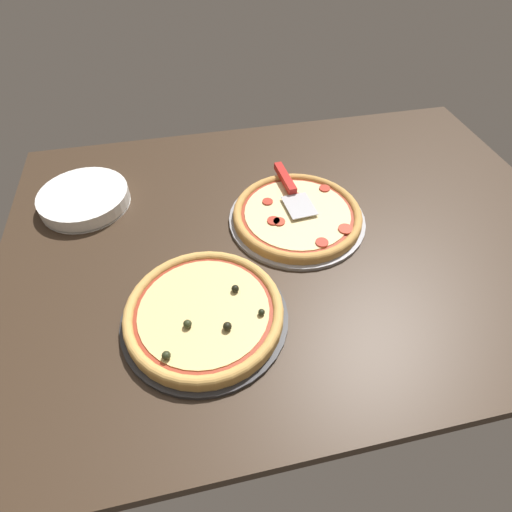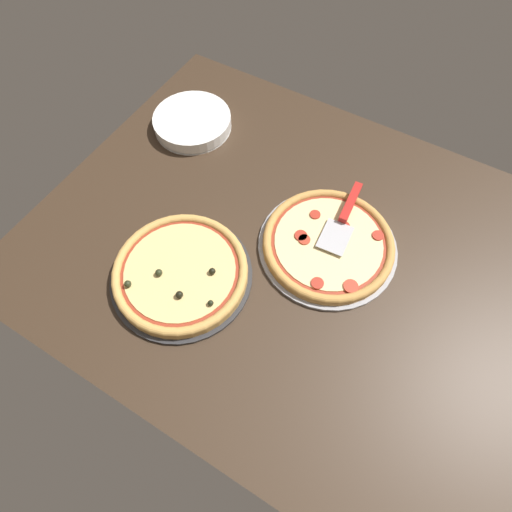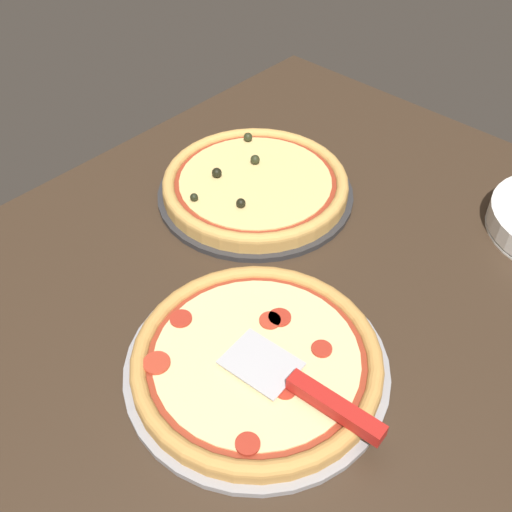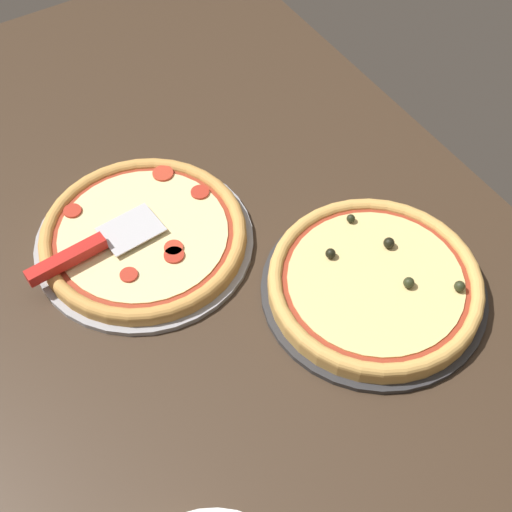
{
  "view_description": "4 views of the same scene",
  "coord_description": "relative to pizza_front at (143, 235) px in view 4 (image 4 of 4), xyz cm",
  "views": [
    {
      "loc": [
        25.56,
        71.95,
        72.31
      ],
      "look_at": [
        12.09,
        9.22,
        3.0
      ],
      "focal_mm": 28.0,
      "sensor_mm": 36.0,
      "label": 1
    },
    {
      "loc": [
        -12.65,
        51.56,
        90.76
      ],
      "look_at": [
        12.09,
        9.22,
        3.0
      ],
      "focal_mm": 28.0,
      "sensor_mm": 36.0,
      "label": 2
    },
    {
      "loc": [
        -37.53,
        -36.85,
        68.42
      ],
      "look_at": [
        12.09,
        9.22,
        3.0
      ],
      "focal_mm": 42.0,
      "sensor_mm": 36.0,
      "label": 3
    },
    {
      "loc": [
        70.79,
        -27.16,
        93.34
      ],
      "look_at": [
        12.09,
        9.22,
        3.0
      ],
      "focal_mm": 50.0,
      "sensor_mm": 36.0,
      "label": 4
    }
  ],
  "objects": [
    {
      "name": "pizza_back",
      "position": [
        28.05,
        26.34,
        0.45
      ],
      "size": [
        33.58,
        33.58,
        4.38
      ],
      "color": "tan",
      "rests_on": "pizza_pan_back"
    },
    {
      "name": "serving_spatula",
      "position": [
        -0.21,
        -10.53,
        2.18
      ],
      "size": [
        7.94,
        23.19,
        2.0
      ],
      "color": "#B7B7BC",
      "rests_on": "pizza_front"
    },
    {
      "name": "pizza_pan_back",
      "position": [
        28.05,
        26.33,
        -1.75
      ],
      "size": [
        35.73,
        35.73,
        1.0
      ],
      "primitive_type": "cylinder",
      "color": "#2D2D30",
      "rests_on": "ground_plane"
    },
    {
      "name": "ground_plane",
      "position": [
        1.94,
        3.94,
        -4.05
      ],
      "size": [
        148.8,
        108.12,
        3.6
      ],
      "primitive_type": "cube",
      "color": "#38281C"
    },
    {
      "name": "pizza_pan_front",
      "position": [
        0.01,
        -0.01,
        -1.75
      ],
      "size": [
        36.34,
        36.34,
        1.0
      ],
      "primitive_type": "cylinder",
      "color": "#939399",
      "rests_on": "ground_plane"
    },
    {
      "name": "pizza_front",
      "position": [
        0.0,
        0.0,
        0.0
      ],
      "size": [
        34.16,
        34.16,
        2.63
      ],
      "color": "#C68E47",
      "rests_on": "pizza_pan_front"
    }
  ]
}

